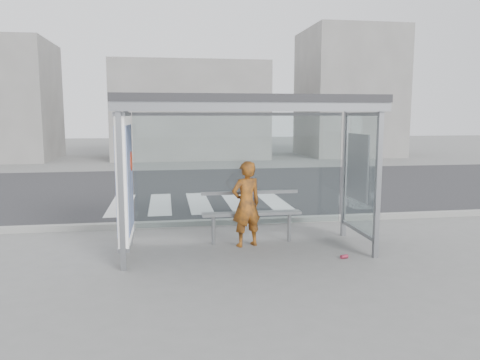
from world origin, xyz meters
The scene contains 10 objects.
ground centered at (0.00, 0.00, 0.00)m, with size 80.00×80.00×0.00m, color slate.
road centered at (0.00, 7.00, 0.00)m, with size 30.00×10.00×0.01m, color #252427.
curb centered at (0.00, 1.95, 0.06)m, with size 30.00×0.18×0.12m, color gray.
crosswalk centered at (-0.50, 4.50, 0.00)m, with size 4.55×3.00×0.00m.
bus_shelter centered at (-0.37, 0.06, 1.98)m, with size 4.25×1.65×2.62m.
building_center centered at (0.00, 18.00, 2.50)m, with size 8.00×5.00×5.00m, color slate.
building_right centered at (9.00, 18.00, 3.50)m, with size 5.00×5.00×7.00m, color slate.
person centered at (0.04, 0.30, 0.76)m, with size 0.55×0.36×1.51m, color #CB6A13.
bench centered at (0.17, 0.50, 0.55)m, with size 1.79×0.32×0.93m.
soda_can centered at (1.48, -0.68, 0.03)m, with size 0.07×0.07×0.12m, color #CA3B58.
Camera 1 is at (-1.35, -7.64, 2.32)m, focal length 35.00 mm.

